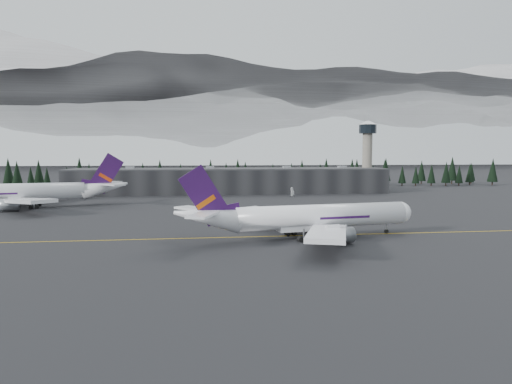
{
  "coord_description": "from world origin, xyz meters",
  "views": [
    {
      "loc": [
        -17.0,
        -109.81,
        19.91
      ],
      "look_at": [
        0.0,
        20.0,
        9.0
      ],
      "focal_mm": 32.0,
      "sensor_mm": 36.0,
      "label": 1
    }
  ],
  "objects": [
    {
      "name": "control_tower",
      "position": [
        75.0,
        128.0,
        23.41
      ],
      "size": [
        10.0,
        10.0,
        37.7
      ],
      "color": "gray",
      "rests_on": "ground"
    },
    {
      "name": "gse_vehicle_a",
      "position": [
        -11.25,
        98.82,
        0.8
      ],
      "size": [
        4.94,
        6.31,
        1.59
      ],
      "primitive_type": "imported",
      "rotation": [
        0.0,
        0.0,
        0.47
      ],
      "color": "#B8B8BA",
      "rests_on": "ground"
    },
    {
      "name": "gse_vehicle_b",
      "position": [
        27.64,
        99.04,
        0.76
      ],
      "size": [
        4.6,
        2.11,
        1.53
      ],
      "primitive_type": "imported",
      "rotation": [
        0.0,
        0.0,
        -1.5
      ],
      "color": "white",
      "rests_on": "ground"
    },
    {
      "name": "jet_parked",
      "position": [
        -78.14,
        68.26,
        5.76
      ],
      "size": [
        68.58,
        62.66,
        20.42
      ],
      "rotation": [
        0.0,
        0.0,
        3.35
      ],
      "color": "silver",
      "rests_on": "ground"
    },
    {
      "name": "treeline",
      "position": [
        0.0,
        162.0,
        7.5
      ],
      "size": [
        360.0,
        20.0,
        15.0
      ],
      "primitive_type": "cube",
      "color": "black",
      "rests_on": "ground"
    },
    {
      "name": "mountain_ridge",
      "position": [
        0.0,
        1000.0,
        0.0
      ],
      "size": [
        4400.0,
        900.0,
        420.0
      ],
      "primitive_type": null,
      "color": "white",
      "rests_on": "ground"
    },
    {
      "name": "terminal",
      "position": [
        0.0,
        125.0,
        6.3
      ],
      "size": [
        160.0,
        30.0,
        12.6
      ],
      "color": "black",
      "rests_on": "ground"
    },
    {
      "name": "jet_main",
      "position": [
        7.63,
        -5.31,
        4.98
      ],
      "size": [
        59.71,
        54.71,
        17.66
      ],
      "rotation": [
        0.0,
        0.0,
        0.16
      ],
      "color": "white",
      "rests_on": "ground"
    },
    {
      "name": "taxiline",
      "position": [
        0.0,
        -2.0,
        0.01
      ],
      "size": [
        400.0,
        0.4,
        0.02
      ],
      "primitive_type": "cube",
      "color": "gold",
      "rests_on": "ground"
    },
    {
      "name": "ground",
      "position": [
        0.0,
        0.0,
        0.0
      ],
      "size": [
        1400.0,
        1400.0,
        0.0
      ],
      "primitive_type": "plane",
      "color": "black",
      "rests_on": "ground"
    }
  ]
}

